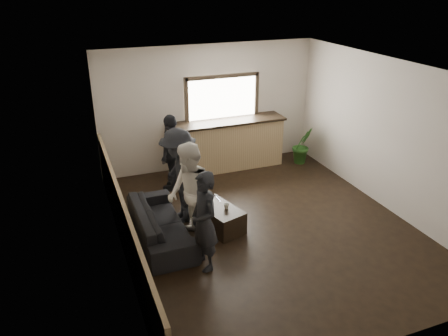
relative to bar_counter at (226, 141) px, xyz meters
name	(u,v)px	position (x,y,z in m)	size (l,w,h in m)	color
ground	(264,226)	(-0.30, -2.70, -0.64)	(5.00, 6.00, 0.01)	black
room_shell	(226,156)	(-1.04, -2.70, 0.83)	(5.01, 6.01, 2.80)	silver
bar_counter	(226,141)	(0.00, 0.00, 0.00)	(2.70, 0.68, 2.13)	tan
sofa	(161,223)	(-2.12, -2.42, -0.35)	(2.00, 0.78, 0.59)	black
coffee_table	(219,218)	(-1.08, -2.47, -0.43)	(0.52, 0.93, 0.41)	black
cup_a	(208,203)	(-1.24, -2.34, -0.18)	(0.13, 0.13, 0.10)	silver
cup_b	(226,206)	(-0.98, -2.54, -0.18)	(0.10, 0.10, 0.09)	silver
potted_plant	(302,145)	(1.79, -0.38, -0.20)	(0.49, 0.39, 0.88)	#2D6623
person_a	(204,222)	(-1.67, -3.43, 0.15)	(0.50, 0.63, 1.58)	black
person_b	(190,195)	(-1.67, -2.69, 0.23)	(0.69, 0.87, 1.75)	silver
person_c	(179,176)	(-1.65, -1.95, 0.24)	(0.66, 1.14, 1.76)	black
person_d	(172,152)	(-1.43, -0.63, 0.17)	(0.88, 1.00, 1.62)	black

